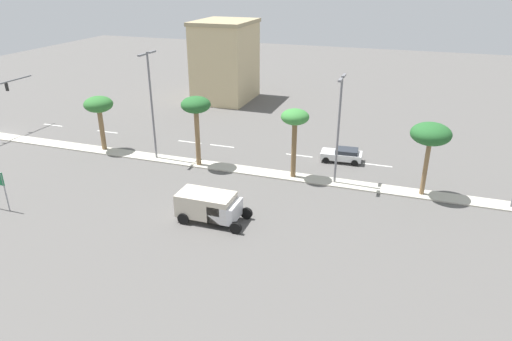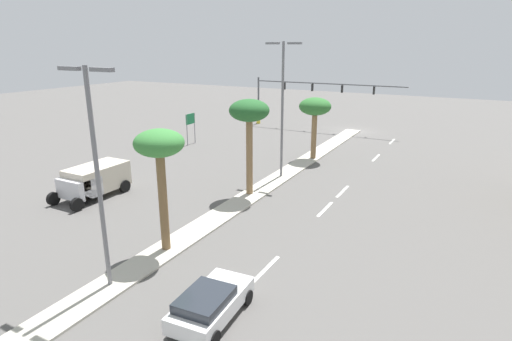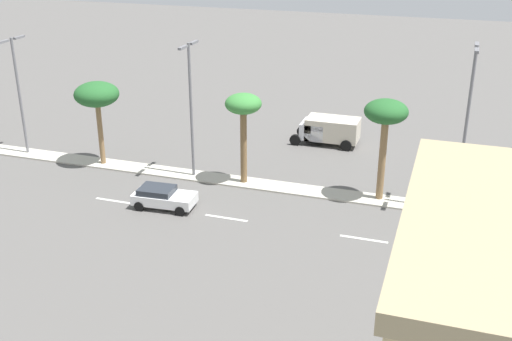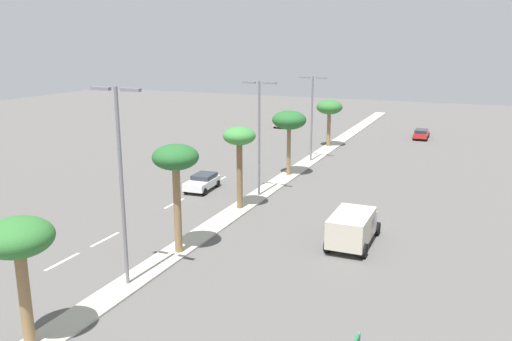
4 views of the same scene
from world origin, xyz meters
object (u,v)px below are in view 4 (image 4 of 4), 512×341
Objects in this scene: palm_tree_far at (18,242)px; palm_tree_outboard at (329,108)px; street_lamp_center at (259,129)px; palm_tree_leading at (289,121)px; box_truck at (353,227)px; palm_tree_front at (176,162)px; palm_tree_rear at (239,140)px; street_lamp_inboard at (121,173)px; sedan_tan_inboard at (285,122)px; street_lamp_far at (312,111)px; sedan_red_left at (421,134)px; sedan_white_center at (202,182)px.

palm_tree_outboard is at bearing 90.02° from palm_tree_far.
palm_tree_outboard is 22.86m from street_lamp_center.
palm_tree_far is 0.60× the size of street_lamp_center.
box_truck is at bearing -57.03° from palm_tree_leading.
palm_tree_rear is (-0.23, 9.43, -0.36)m from palm_tree_front.
street_lamp_inboard reaches higher than sedan_tan_inboard.
street_lamp_far is (0.07, 14.27, -0.26)m from street_lamp_center.
street_lamp_inboard reaches higher than palm_tree_far.
sedan_red_left is (9.59, 51.17, -5.51)m from street_lamp_inboard.
sedan_red_left is at bearing 63.19° from street_lamp_far.
street_lamp_inboard is (0.33, 6.46, 1.43)m from palm_tree_far.
palm_tree_rear is at bearing 91.38° from palm_tree_front.
palm_tree_far is 1.00× the size of palm_tree_outboard.
street_lamp_far reaches higher than palm_tree_rear.
palm_tree_front is 1.06× the size of palm_tree_rear.
sedan_tan_inboard reaches higher than sedan_red_left.
palm_tree_far reaches higher than sedan_white_center.
palm_tree_front reaches higher than sedan_white_center.
palm_tree_front is at bearing -89.68° from street_lamp_far.
palm_tree_front is 1.19× the size of palm_tree_outboard.
palm_tree_far is 6.62m from street_lamp_inboard.
street_lamp_center is at bearing 89.18° from palm_tree_far.
sedan_tan_inboard is (-20.19, 2.16, 0.05)m from sedan_red_left.
palm_tree_leading is 0.66× the size of street_lamp_center.
palm_tree_leading is 1.46× the size of sedan_red_left.
street_lamp_center reaches higher than sedan_tan_inboard.
palm_tree_rear is 1.02× the size of palm_tree_leading.
street_lamp_inboard is 52.35m from sedan_red_left.
box_truck is (9.75, -7.67, -4.48)m from street_lamp_center.
box_truck is (10.10, 16.90, -3.56)m from palm_tree_far.
palm_tree_far is at bearing -80.25° from sedan_tan_inboard.
palm_tree_outboard is 8.61m from street_lamp_far.
sedan_tan_inboard is (-10.62, 39.05, -4.69)m from palm_tree_rear.
palm_tree_leading reaches higher than palm_tree_outboard.
box_truck is at bearing -89.74° from sedan_red_left.
palm_tree_rear is 1.56× the size of sedan_white_center.
palm_tree_front is 13.27m from street_lamp_center.
palm_tree_outboard is (-0.01, 47.41, -0.01)m from palm_tree_far.
sedan_tan_inboard is at bearing 106.79° from street_lamp_center.
palm_tree_leading is (-0.03, 11.25, -0.08)m from palm_tree_rear.
box_truck is at bearing -26.41° from sedan_white_center.
sedan_red_left is (9.34, 46.32, -5.10)m from palm_tree_front.
palm_tree_far is at bearing -92.88° from street_lamp_inboard.
palm_tree_rear reaches higher than palm_tree_far.
street_lamp_inboard is at bearing 87.12° from palm_tree_far.
box_truck is at bearing 46.90° from street_lamp_inboard.
palm_tree_leading is at bearing -69.14° from sedan_tan_inboard.
street_lamp_inboard is (0.34, -40.95, 1.44)m from palm_tree_outboard.
palm_tree_rear reaches higher than sedan_red_left.
street_lamp_center is 2.33× the size of sedan_white_center.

